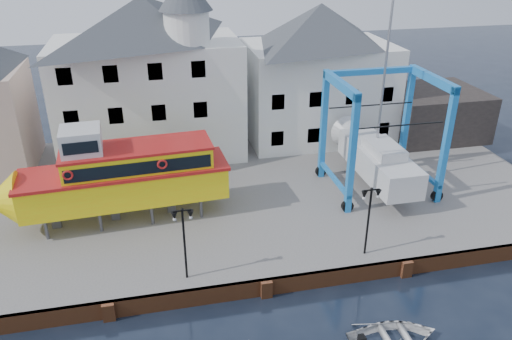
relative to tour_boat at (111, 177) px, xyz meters
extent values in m
plane|color=black|center=(7.80, -8.07, -3.94)|extent=(140.00, 140.00, 0.00)
cube|color=#615F5D|center=(7.80, 2.93, -3.44)|extent=(44.00, 22.00, 1.00)
cube|color=brown|center=(7.80, -7.95, -3.44)|extent=(44.00, 0.25, 1.00)
cube|color=brown|center=(-0.20, -8.12, -3.44)|extent=(0.60, 0.36, 1.00)
cube|color=brown|center=(7.80, -8.12, -3.44)|extent=(0.60, 0.36, 1.00)
cube|color=brown|center=(15.80, -8.12, -3.44)|extent=(0.60, 0.36, 1.00)
cube|color=white|center=(2.80, 10.43, 1.56)|extent=(14.00, 8.00, 9.00)
pyramid|color=#3E4147|center=(2.80, 10.43, 7.66)|extent=(14.00, 8.00, 3.20)
cube|color=black|center=(-2.70, 6.47, -1.34)|extent=(1.00, 0.08, 1.20)
cube|color=black|center=(0.30, 6.47, -1.34)|extent=(1.00, 0.08, 1.20)
cube|color=black|center=(3.30, 6.47, -1.34)|extent=(1.00, 0.08, 1.20)
cube|color=black|center=(6.30, 6.47, -1.34)|extent=(1.00, 0.08, 1.20)
cube|color=black|center=(-2.70, 6.47, 1.66)|extent=(1.00, 0.08, 1.20)
cube|color=black|center=(0.30, 6.47, 1.66)|extent=(1.00, 0.08, 1.20)
cube|color=black|center=(3.30, 6.47, 1.66)|extent=(1.00, 0.08, 1.20)
cube|color=black|center=(6.30, 6.47, 1.66)|extent=(1.00, 0.08, 1.20)
cube|color=black|center=(-2.70, 6.47, 4.66)|extent=(1.00, 0.08, 1.20)
cube|color=black|center=(0.30, 6.47, 4.66)|extent=(1.00, 0.08, 1.20)
cube|color=black|center=(3.30, 6.47, 4.66)|extent=(1.00, 0.08, 1.20)
cube|color=black|center=(6.30, 6.47, 4.66)|extent=(1.00, 0.08, 1.20)
cylinder|color=white|center=(5.80, 8.03, 7.26)|extent=(3.20, 3.20, 2.40)
cube|color=white|center=(16.80, 10.93, 1.06)|extent=(12.00, 8.00, 8.00)
pyramid|color=#3E4147|center=(16.80, 10.93, 6.66)|extent=(12.00, 8.00, 3.20)
cube|color=black|center=(12.30, 6.97, -1.34)|extent=(1.00, 0.08, 1.20)
cube|color=black|center=(15.30, 6.97, -1.34)|extent=(1.00, 0.08, 1.20)
cube|color=black|center=(18.30, 6.97, -1.34)|extent=(1.00, 0.08, 1.20)
cube|color=black|center=(21.30, 6.97, -1.34)|extent=(1.00, 0.08, 1.20)
cube|color=black|center=(12.30, 6.97, 1.66)|extent=(1.00, 0.08, 1.20)
cube|color=black|center=(15.30, 6.97, 1.66)|extent=(1.00, 0.08, 1.20)
cube|color=black|center=(18.30, 6.97, 1.66)|extent=(1.00, 0.08, 1.20)
cube|color=black|center=(21.30, 6.97, 1.66)|extent=(1.00, 0.08, 1.20)
cube|color=black|center=(26.80, 8.93, -0.94)|extent=(8.00, 7.00, 4.00)
cylinder|color=black|center=(3.80, -6.87, -0.94)|extent=(0.12, 0.12, 4.00)
cube|color=black|center=(3.80, -6.87, 1.11)|extent=(0.90, 0.06, 0.06)
sphere|color=black|center=(3.80, -6.87, 1.18)|extent=(0.16, 0.16, 0.16)
cone|color=black|center=(3.40, -6.87, 0.84)|extent=(0.32, 0.32, 0.45)
sphere|color=silver|center=(3.40, -6.87, 0.66)|extent=(0.18, 0.18, 0.18)
cone|color=black|center=(4.20, -6.87, 0.84)|extent=(0.32, 0.32, 0.45)
sphere|color=silver|center=(4.20, -6.87, 0.66)|extent=(0.18, 0.18, 0.18)
cylinder|color=black|center=(13.80, -6.87, -0.94)|extent=(0.12, 0.12, 4.00)
cube|color=black|center=(13.80, -6.87, 1.11)|extent=(0.90, 0.06, 0.06)
sphere|color=black|center=(13.80, -6.87, 1.18)|extent=(0.16, 0.16, 0.16)
cone|color=black|center=(13.40, -6.87, 0.84)|extent=(0.32, 0.32, 0.45)
sphere|color=silver|center=(13.40, -6.87, 0.66)|extent=(0.18, 0.18, 0.18)
cone|color=black|center=(14.20, -6.87, 0.84)|extent=(0.32, 0.32, 0.45)
sphere|color=silver|center=(14.20, -6.87, 0.66)|extent=(0.18, 0.18, 0.18)
cylinder|color=#59595E|center=(-3.89, -1.46, -2.28)|extent=(0.21, 0.21, 1.31)
cylinder|color=#59595E|center=(-4.04, 0.98, -2.28)|extent=(0.21, 0.21, 1.31)
cylinder|color=#59595E|center=(-0.83, -1.28, -2.28)|extent=(0.21, 0.21, 1.31)
cylinder|color=#59595E|center=(-0.98, 1.17, -2.28)|extent=(0.21, 0.21, 1.31)
cylinder|color=#59595E|center=(2.22, -1.09, -2.28)|extent=(0.21, 0.21, 1.31)
cylinder|color=#59595E|center=(2.07, 1.35, -2.28)|extent=(0.21, 0.21, 1.31)
cylinder|color=#59595E|center=(5.27, -0.90, -2.28)|extent=(0.21, 0.21, 1.31)
cylinder|color=#59595E|center=(5.13, 1.54, -2.28)|extent=(0.21, 0.21, 1.31)
cube|color=#59595E|center=(-3.53, -0.21, -2.28)|extent=(0.55, 0.47, 1.31)
cube|color=#59595E|center=(-0.04, 0.00, -2.28)|extent=(0.55, 0.47, 1.31)
cube|color=#59595E|center=(3.45, 0.21, -2.28)|extent=(0.55, 0.47, 1.31)
cube|color=yellow|center=(0.84, 0.05, -0.66)|extent=(12.42, 4.06, 1.92)
cone|color=yellow|center=(-6.23, -0.38, -0.66)|extent=(2.12, 3.43, 3.32)
cube|color=#AE1917|center=(0.84, 0.05, 0.39)|extent=(12.69, 4.21, 0.19)
cube|color=yellow|center=(1.71, 0.11, 1.00)|extent=(8.91, 3.50, 1.40)
cube|color=black|center=(1.80, -1.41, 1.04)|extent=(8.38, 0.57, 0.79)
cube|color=black|center=(1.62, 1.62, 1.04)|extent=(8.38, 0.57, 0.79)
cube|color=#AE1917|center=(1.71, 0.11, 1.78)|extent=(9.09, 3.60, 0.16)
cube|color=silver|center=(-1.35, -0.08, 2.49)|extent=(2.41, 2.41, 1.59)
cube|color=black|center=(-1.27, -1.24, 2.56)|extent=(1.91, 0.18, 0.70)
torus|color=#AE1917|center=(-2.12, -1.70, 1.17)|extent=(0.62, 0.16, 0.61)
torus|color=#AE1917|center=(3.11, -1.38, 1.17)|extent=(0.62, 0.16, 0.61)
cube|color=blue|center=(14.56, -2.31, 1.01)|extent=(0.40, 0.40, 7.89)
cylinder|color=black|center=(14.56, -2.31, -2.54)|extent=(0.79, 0.28, 0.79)
cube|color=blue|center=(14.57, 2.93, 1.01)|extent=(0.40, 0.40, 7.89)
cylinder|color=black|center=(14.57, 2.93, -2.54)|extent=(0.79, 0.28, 0.79)
cube|color=blue|center=(20.93, -2.32, 1.01)|extent=(0.40, 0.40, 7.89)
cylinder|color=black|center=(20.93, -2.32, -2.54)|extent=(0.79, 0.28, 0.79)
cube|color=blue|center=(20.94, 2.92, 1.01)|extent=(0.40, 0.40, 7.89)
cylinder|color=black|center=(20.94, 2.92, -2.54)|extent=(0.79, 0.28, 0.79)
cube|color=blue|center=(14.57, 0.31, 4.76)|extent=(0.40, 5.64, 0.55)
cube|color=blue|center=(14.57, 0.31, -1.81)|extent=(0.28, 5.64, 0.24)
cube|color=blue|center=(20.93, 0.30, 4.76)|extent=(0.40, 5.64, 0.55)
cube|color=blue|center=(20.93, 0.30, -1.81)|extent=(0.28, 5.64, 0.24)
cube|color=blue|center=(17.75, 2.93, 4.76)|extent=(6.76, 0.40, 0.39)
cube|color=silver|center=(17.75, 0.31, -0.91)|extent=(2.61, 8.46, 1.80)
cone|color=silver|center=(17.76, 5.32, -0.91)|extent=(2.60, 1.81, 2.59)
cube|color=#59595E|center=(17.75, 0.31, -2.20)|extent=(0.27, 2.03, 0.79)
cube|color=silver|center=(17.75, -0.25, 0.33)|extent=(1.81, 3.38, 0.68)
cylinder|color=#99999E|center=(17.75, 0.87, 6.19)|extent=(0.16, 0.16, 12.40)
cube|color=black|center=(17.75, -1.72, 2.52)|extent=(6.16, 0.13, 0.05)
cube|color=black|center=(17.75, 2.34, 2.52)|extent=(6.16, 0.13, 0.05)
camera|label=1|loc=(2.78, -28.28, 13.58)|focal=35.00mm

